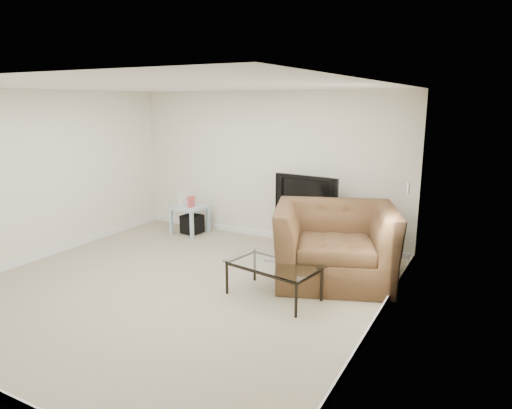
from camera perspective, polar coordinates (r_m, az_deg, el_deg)
The scene contains 18 objects.
floor at distance 6.03m, azimuth -9.80°, elevation -10.11°, with size 5.00×5.00×0.00m, color tan.
ceiling at distance 5.57m, azimuth -10.80°, elevation 14.34°, with size 5.00×5.00×0.00m, color white.
wall_back at distance 7.75m, azimuth 1.33°, elevation 4.80°, with size 5.00×0.02×2.50m, color silver.
wall_left at distance 7.47m, azimuth -25.48°, elevation 3.25°, with size 0.02×5.00×2.50m, color silver.
wall_right at distance 4.57m, azimuth 15.07°, elevation -1.32°, with size 0.02×5.00×2.50m, color silver.
plate_back at distance 8.46m, azimuth -7.22°, elevation 5.39°, with size 0.12×0.02×0.12m, color white.
plate_right_switch at distance 6.11m, azimuth 18.51°, elevation 1.96°, with size 0.02×0.09×0.13m, color white.
plate_right_outlet at distance 6.07m, azimuth 17.36°, elevation -7.34°, with size 0.02×0.08×0.12m, color white.
tv_stand at distance 7.39m, azimuth 6.62°, elevation -3.23°, with size 0.71×0.50×0.59m, color black, non-canonical shape.
dvd_player at distance 7.31m, azimuth 6.51°, elevation -1.81°, with size 0.40×0.28×0.06m, color black.
television at distance 7.22m, azimuth 6.63°, elevation 1.33°, with size 0.99×0.20×0.62m, color black.
side_table at distance 8.25m, azimuth -8.27°, elevation -1.92°, with size 0.52×0.52×0.50m, color #A3B8CC, non-canonical shape.
subwoofer at distance 8.27m, azimuth -7.99°, elevation -2.41°, with size 0.32×0.32×0.32m, color black.
game_console at distance 8.23m, azimuth -9.11°, elevation 0.61°, with size 0.05×0.17×0.23m, color white.
game_case at distance 8.12m, azimuth -8.10°, elevation 0.36°, with size 0.05×0.15×0.20m, color #CC4C4C.
recliner at distance 6.05m, azimuth 9.88°, elevation -3.27°, with size 1.54×1.00×1.35m, color #54311E.
coffee_table at distance 5.58m, azimuth 2.19°, elevation -9.47°, with size 1.10×0.62×0.43m, color black, non-canonical shape.
remote at distance 5.59m, azimuth 1.79°, elevation -6.94°, with size 0.17×0.05×0.02m, color #B2B2B7.
Camera 1 is at (3.49, -4.33, 2.33)m, focal length 32.00 mm.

